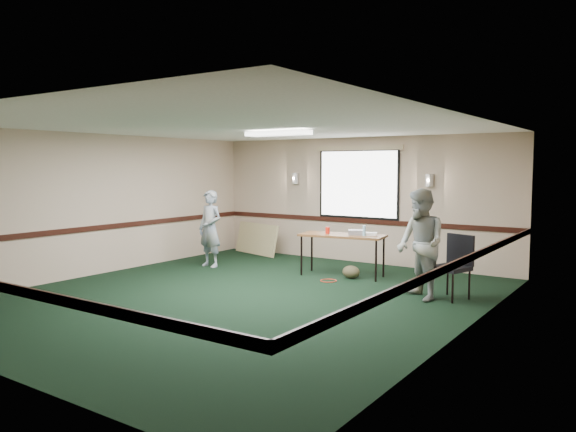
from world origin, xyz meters
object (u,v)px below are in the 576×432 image
Objects in this scene: folding_table at (342,237)px; conference_chair at (455,261)px; person_left at (210,229)px; person_right at (421,244)px; projector at (356,232)px.

conference_chair reaches higher than folding_table.
person_left is 0.91× the size of person_right.
projector is 1.96m from person_right.
folding_table is 2.83m from person_left.
projector is at bearing -172.79° from person_right.
person_right reaches higher than projector.
folding_table is 1.66× the size of conference_chair.
projector is 0.16× the size of person_right.
projector is 2.20m from conference_chair.
folding_table is 5.97× the size of projector.
person_right reaches higher than conference_chair.
conference_chair is (2.08, -0.66, -0.25)m from projector.
person_left is at bearing -159.93° from conference_chair.
projector is at bearing -178.28° from conference_chair.
person_right is (4.66, -0.30, 0.07)m from person_left.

